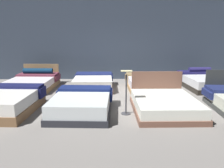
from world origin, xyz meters
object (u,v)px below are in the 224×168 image
at_px(price_sign, 126,97).
at_px(bed_0, 4,102).
at_px(bed_1, 82,104).
at_px(bed_6, 150,83).
at_px(bed_2, 164,104).
at_px(bed_5, 93,82).
at_px(bed_4, 33,82).
at_px(bed_7, 206,81).

bearing_deg(price_sign, bed_0, 176.02).
distance_m(bed_1, bed_6, 3.53).
height_order(bed_2, bed_5, bed_2).
xyz_separation_m(bed_0, bed_4, (-0.10, 2.74, -0.03)).
relative_size(bed_6, price_sign, 1.75).
distance_m(bed_5, bed_6, 2.14).
xyz_separation_m(bed_2, bed_6, (0.08, 2.66, 0.02)).
height_order(bed_0, bed_5, bed_0).
height_order(bed_1, bed_7, bed_7).
height_order(bed_6, bed_7, bed_7).
relative_size(bed_4, price_sign, 1.97).
xyz_separation_m(bed_2, bed_5, (-2.06, 2.72, 0.03)).
bearing_deg(bed_6, bed_4, 177.35).
distance_m(bed_0, bed_5, 3.47).
distance_m(bed_2, bed_6, 2.66).
xyz_separation_m(bed_4, price_sign, (3.31, -2.96, 0.21)).
distance_m(bed_6, bed_7, 2.19).
distance_m(bed_0, bed_1, 2.07).
bearing_deg(price_sign, bed_7, 41.86).
height_order(bed_5, bed_6, bed_5).
relative_size(bed_1, price_sign, 1.82).
xyz_separation_m(bed_4, bed_7, (6.61, -0.01, 0.01)).
xyz_separation_m(bed_5, price_sign, (1.03, -2.92, 0.21)).
bearing_deg(bed_5, bed_0, -129.53).
distance_m(bed_2, bed_5, 3.42).
bearing_deg(bed_7, bed_4, 177.06).
bearing_deg(bed_6, bed_2, -92.87).
height_order(bed_4, price_sign, price_sign).
xyz_separation_m(bed_0, bed_5, (2.18, 2.70, -0.03)).
bearing_deg(bed_1, bed_5, 90.30).
bearing_deg(bed_2, bed_6, 87.89).
bearing_deg(bed_4, bed_2, -30.12).
relative_size(bed_5, price_sign, 1.73).
bearing_deg(bed_0, price_sign, -0.82).
bearing_deg(bed_6, price_sign, -112.45).
bearing_deg(bed_2, bed_7, 50.18).
height_order(bed_2, bed_6, bed_2).
distance_m(bed_4, bed_5, 2.28).
distance_m(bed_2, price_sign, 1.08).
xyz_separation_m(bed_0, bed_2, (4.24, -0.03, -0.06)).
bearing_deg(bed_0, bed_1, 0.62).
bearing_deg(price_sign, bed_6, 68.74).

